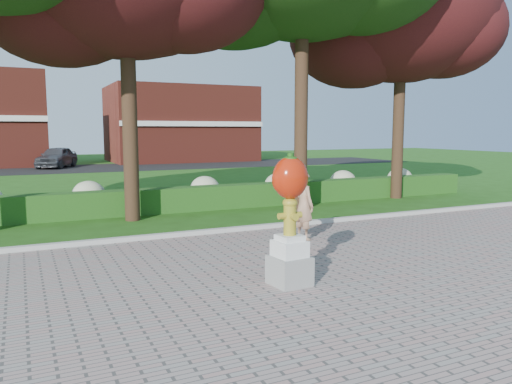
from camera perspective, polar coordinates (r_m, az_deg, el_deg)
ground at (r=10.52m, az=3.77°, el=-7.68°), size 100.00×100.00×0.00m
walkway at (r=7.46m, az=19.40°, el=-14.22°), size 40.00×14.00×0.04m
curb at (r=13.14m, az=-2.63°, el=-4.36°), size 40.00×0.18×0.15m
lawn_hedge at (r=16.79m, az=-7.93°, el=-0.79°), size 24.00×0.70×0.80m
hydrangea_row at (r=17.89m, az=-7.16°, el=0.19°), size 20.10×1.10×0.99m
street at (r=37.31m, az=-17.69°, el=2.64°), size 50.00×8.00×0.02m
building_right at (r=44.80m, az=-8.64°, el=7.66°), size 12.00×8.00×6.40m
tree_far_right at (r=20.89m, az=16.00°, el=18.66°), size 7.88×6.72×10.21m
hydrant_sculpture at (r=8.47m, az=3.90°, el=-2.74°), size 0.67×0.67×2.26m
woman at (r=12.07m, az=5.47°, el=-1.57°), size 0.51×0.67×1.66m
parked_car at (r=38.48m, az=-21.82°, el=3.74°), size 3.47×4.80×1.52m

